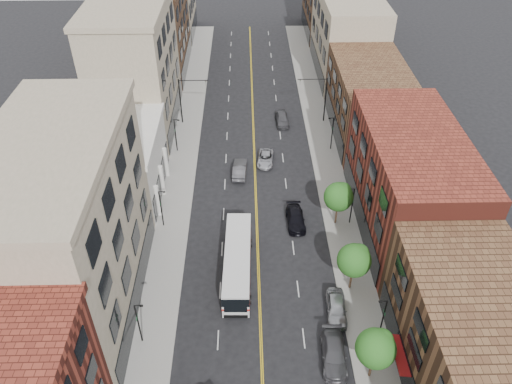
{
  "coord_description": "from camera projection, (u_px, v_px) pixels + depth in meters",
  "views": [
    {
      "loc": [
        -1.1,
        -20.08,
        39.45
      ],
      "look_at": [
        -0.1,
        23.88,
        5.0
      ],
      "focal_mm": 35.0,
      "sensor_mm": 36.0,
      "label": 1
    }
  ],
  "objects": [
    {
      "name": "signal_mast_left",
      "position": [
        185.0,
        96.0,
        74.88
      ],
      "size": [
        4.49,
        0.18,
        7.2
      ],
      "color": "black",
      "rests_on": "sidewalk_left"
    },
    {
      "name": "bldg_l_far_b",
      "position": [
        156.0,
        30.0,
        88.74
      ],
      "size": [
        10.0,
        20.0,
        15.0
      ],
      "primitive_type": "cube",
      "color": "brown",
      "rests_on": "ground"
    },
    {
      "name": "bldg_l_far_a",
      "position": [
        136.0,
        69.0,
        72.07
      ],
      "size": [
        10.0,
        20.0,
        18.0
      ],
      "primitive_type": "cube",
      "color": "gray",
      "rests_on": "ground"
    },
    {
      "name": "car_parked_far",
      "position": [
        336.0,
        308.0,
        48.29
      ],
      "size": [
        2.25,
        4.87,
        1.62
      ],
      "primitive_type": "imported",
      "rotation": [
        0.0,
        0.0,
        -0.07
      ],
      "color": "#A4A7AB",
      "rests_on": "ground"
    },
    {
      "name": "car_lane_c",
      "position": [
        282.0,
        119.0,
        77.18
      ],
      "size": [
        2.05,
        4.78,
        1.61
      ],
      "primitive_type": "imported",
      "rotation": [
        0.0,
        0.0,
        0.03
      ],
      "color": "#48474C",
      "rests_on": "ground"
    },
    {
      "name": "bldg_r_mid",
      "position": [
        409.0,
        182.0,
        55.64
      ],
      "size": [
        10.0,
        22.0,
        12.0
      ],
      "primitive_type": "cube",
      "color": "maroon",
      "rests_on": "ground"
    },
    {
      "name": "lamp_r_2",
      "position": [
        352.0,
        204.0,
        57.4
      ],
      "size": [
        0.81,
        0.55,
        5.05
      ],
      "color": "black",
      "rests_on": "sidewalk_right"
    },
    {
      "name": "bldg_r_far_b",
      "position": [
        347.0,
        35.0,
        88.08
      ],
      "size": [
        10.0,
        22.0,
        14.0
      ],
      "primitive_type": "cube",
      "color": "gray",
      "rests_on": "ground"
    },
    {
      "name": "car_lane_b",
      "position": [
        265.0,
        158.0,
        68.83
      ],
      "size": [
        2.66,
        4.86,
        1.29
      ],
      "primitive_type": "imported",
      "rotation": [
        0.0,
        0.0,
        -0.11
      ],
      "color": "#B2B3BA",
      "rests_on": "ground"
    },
    {
      "name": "tree_r_1",
      "position": [
        377.0,
        347.0,
        40.97
      ],
      "size": [
        3.4,
        3.4,
        5.59
      ],
      "color": "black",
      "rests_on": "sidewalk_right"
    },
    {
      "name": "lamp_r_3",
      "position": [
        332.0,
        132.0,
        69.99
      ],
      "size": [
        0.81,
        0.55,
        5.05
      ],
      "color": "black",
      "rests_on": "sidewalk_right"
    },
    {
      "name": "car_lane_a",
      "position": [
        296.0,
        219.0,
        58.76
      ],
      "size": [
        2.21,
        5.07,
        1.45
      ],
      "primitive_type": "imported",
      "rotation": [
        0.0,
        0.0,
        0.04
      ],
      "color": "black",
      "rests_on": "ground"
    },
    {
      "name": "sidewalk_left",
      "position": [
        181.0,
        171.0,
        67.47
      ],
      "size": [
        4.0,
        110.0,
        0.15
      ],
      "primitive_type": "cube",
      "color": "gray",
      "rests_on": "ground"
    },
    {
      "name": "tree_r_2",
      "position": [
        355.0,
        259.0,
        48.84
      ],
      "size": [
        3.4,
        3.4,
        5.59
      ],
      "color": "black",
      "rests_on": "sidewalk_right"
    },
    {
      "name": "tree_r_3",
      "position": [
        339.0,
        196.0,
        56.71
      ],
      "size": [
        3.4,
        3.4,
        5.59
      ],
      "color": "black",
      "rests_on": "sidewalk_right"
    },
    {
      "name": "bldg_r_far_a",
      "position": [
        370.0,
        101.0,
        72.78
      ],
      "size": [
        10.0,
        20.0,
        10.0
      ],
      "primitive_type": "cube",
      "color": "brown",
      "rests_on": "ground"
    },
    {
      "name": "signal_mast_right",
      "position": [
        321.0,
        95.0,
        75.24
      ],
      "size": [
        4.49,
        0.18,
        7.2
      ],
      "color": "black",
      "rests_on": "sidewalk_right"
    },
    {
      "name": "car_parked_mid",
      "position": [
        334.0,
        354.0,
        44.31
      ],
      "size": [
        2.49,
        5.46,
        1.55
      ],
      "primitive_type": "imported",
      "rotation": [
        0.0,
        0.0,
        -0.06
      ],
      "color": "#49484D",
      "rests_on": "ground"
    },
    {
      "name": "sidewalk_right",
      "position": [
        328.0,
        169.0,
        67.83
      ],
      "size": [
        4.0,
        110.0,
        0.15
      ],
      "primitive_type": "cube",
      "color": "gray",
      "rests_on": "ground"
    },
    {
      "name": "bldg_l_tanoffice",
      "position": [
        70.0,
        234.0,
        44.53
      ],
      "size": [
        10.0,
        22.0,
        18.0
      ],
      "primitive_type": "cube",
      "color": "gray",
      "rests_on": "ground"
    },
    {
      "name": "bldg_l_white",
      "position": [
        119.0,
        165.0,
        61.78
      ],
      "size": [
        10.0,
        14.0,
        8.0
      ],
      "primitive_type": "cube",
      "color": "silver",
      "rests_on": "ground"
    },
    {
      "name": "lamp_l_1",
      "position": [
        138.0,
        321.0,
        44.42
      ],
      "size": [
        0.81,
        0.55,
        5.05
      ],
      "color": "black",
      "rests_on": "sidewalk_left"
    },
    {
      "name": "lamp_l_3",
      "position": [
        176.0,
        133.0,
        69.6
      ],
      "size": [
        0.81,
        0.55,
        5.05
      ],
      "color": "black",
      "rests_on": "sidewalk_left"
    },
    {
      "name": "car_lane_behind",
      "position": [
        240.0,
        169.0,
        66.58
      ],
      "size": [
        2.04,
        5.01,
        1.62
      ],
      "primitive_type": "imported",
      "rotation": [
        0.0,
        0.0,
        3.07
      ],
      "color": "#444448",
      "rests_on": "ground"
    },
    {
      "name": "lamp_l_2",
      "position": [
        161.0,
        207.0,
        57.01
      ],
      "size": [
        0.81,
        0.55,
        5.05
      ],
      "color": "black",
      "rests_on": "sidewalk_left"
    },
    {
      "name": "bldg_r_far_c",
      "position": [
        331.0,
        7.0,
        104.74
      ],
      "size": [
        10.0,
        18.0,
        11.0
      ],
      "primitive_type": "cube",
      "color": "brown",
      "rests_on": "ground"
    },
    {
      "name": "city_bus",
      "position": [
        238.0,
        261.0,
        51.87
      ],
      "size": [
        3.17,
        12.23,
        3.13
      ],
      "rotation": [
        0.0,
        0.0,
        -0.03
      ],
      "color": "silver",
      "rests_on": "ground"
    },
    {
      "name": "lamp_r_1",
      "position": [
        383.0,
        317.0,
        44.81
      ],
      "size": [
        0.81,
        0.55,
        5.05
      ],
      "color": "black",
      "rests_on": "sidewalk_right"
    }
  ]
}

